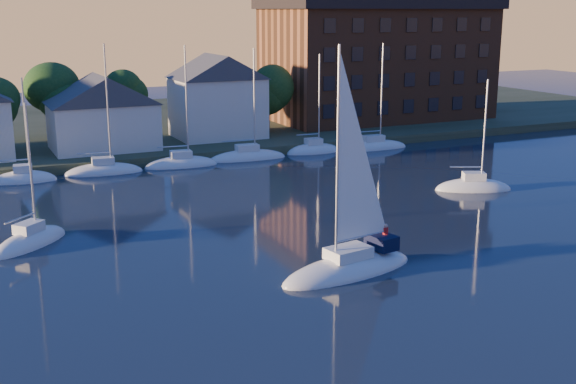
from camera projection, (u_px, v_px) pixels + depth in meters
ground at (499, 374)px, 32.23m from camera, size 260.00×260.00×0.00m
shoreline_land at (123, 130)px, 98.05m from camera, size 160.00×50.00×2.00m
wooden_dock at (171, 161)px, 77.86m from camera, size 120.00×3.00×1.00m
clubhouse_centre at (102, 111)px, 78.52m from camera, size 11.55×8.40×8.08m
clubhouse_east at (217, 95)px, 85.84m from camera, size 10.50×8.40×9.80m
condo_block at (378, 55)px, 100.87m from camera, size 31.00×17.00×17.40m
tree_line at (159, 84)px, 86.59m from camera, size 93.40×5.40×8.90m
moored_fleet at (101, 173)px, 71.91m from camera, size 71.50×2.40×12.05m
hero_sailboat at (350, 263)px, 44.63m from camera, size 10.12×4.69×15.03m
drifting_sailboat_left at (30, 244)px, 49.92m from camera, size 6.58×6.35×10.91m
drifting_sailboat_right at (473, 189)px, 65.25m from camera, size 7.25×4.98×11.08m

